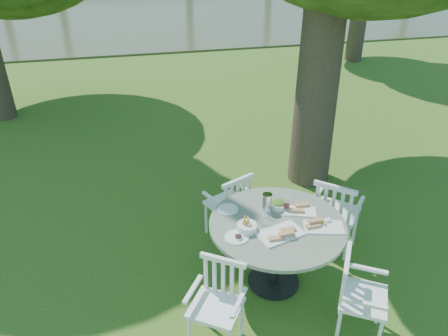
{
  "coord_description": "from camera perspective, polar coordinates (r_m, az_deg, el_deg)",
  "views": [
    {
      "loc": [
        -1.07,
        -4.34,
        3.46
      ],
      "look_at": [
        0.0,
        0.2,
        0.85
      ],
      "focal_mm": 35.0,
      "sensor_mm": 36.0,
      "label": 1
    }
  ],
  "objects": [
    {
      "name": "chair_ne",
      "position": [
        5.22,
        14.22,
        -5.46
      ],
      "size": [
        0.67,
        0.67,
        0.96
      ],
      "rotation": [
        0.0,
        0.0,
        -3.89
      ],
      "color": "white",
      "rests_on": "ground"
    },
    {
      "name": "table",
      "position": [
        4.6,
        6.89,
        -8.71
      ],
      "size": [
        1.4,
        1.4,
        0.8
      ],
      "color": "black",
      "rests_on": "ground"
    },
    {
      "name": "chair_nw",
      "position": [
        5.29,
        1.03,
        -4.48
      ],
      "size": [
        0.59,
        0.57,
        0.89
      ],
      "rotation": [
        0.0,
        0.0,
        -2.7
      ],
      "color": "white",
      "rests_on": "ground"
    },
    {
      "name": "chair_sw",
      "position": [
        4.12,
        -0.65,
        -16.41
      ],
      "size": [
        0.59,
        0.59,
        0.87
      ],
      "rotation": [
        0.0,
        0.0,
        -0.6
      ],
      "color": "white",
      "rests_on": "ground"
    },
    {
      "name": "ground",
      "position": [
        5.65,
        0.47,
        -8.51
      ],
      "size": [
        140.0,
        140.0,
        0.0
      ],
      "primitive_type": "plane",
      "color": "#1F410D",
      "rests_on": "ground"
    },
    {
      "name": "tableware",
      "position": [
        4.5,
        6.38,
        -6.54
      ],
      "size": [
        1.23,
        0.83,
        0.21
      ],
      "color": "white",
      "rests_on": "table"
    },
    {
      "name": "chair_se",
      "position": [
        4.32,
        16.66,
        -15.1
      ],
      "size": [
        0.6,
        0.61,
        0.9
      ],
      "rotation": [
        0.0,
        0.0,
        1.01
      ],
      "color": "white",
      "rests_on": "ground"
    }
  ]
}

